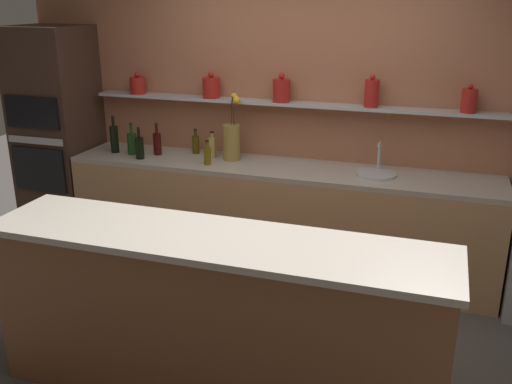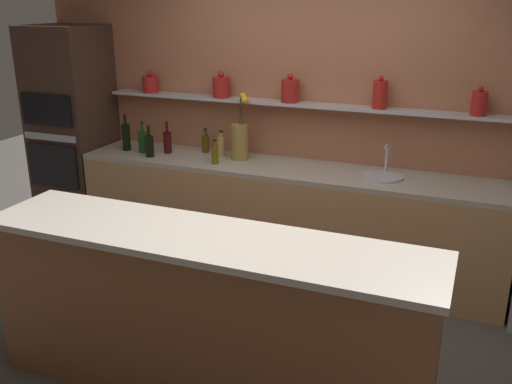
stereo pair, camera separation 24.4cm
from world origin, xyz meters
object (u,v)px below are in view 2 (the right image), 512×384
oven_tower (73,134)px  sink_fixture (383,175)px  bottle_oil_4 (215,154)px  bottle_wine_6 (149,145)px  flower_vase (240,139)px  bottle_wine_0 (126,136)px  bottle_wine_1 (168,142)px  bottle_spirit_3 (221,146)px  bottle_wine_5 (143,141)px  bottle_oil_2 (206,143)px

oven_tower → sink_fixture: size_ratio=6.41×
bottle_oil_4 → bottle_wine_6: bearing=-178.7°
flower_vase → sink_fixture: size_ratio=1.81×
bottle_wine_0 → bottle_wine_1: bearing=7.4°
oven_tower → bottle_wine_1: bearing=1.4°
flower_vase → bottle_spirit_3: bearing=171.9°
bottle_oil_4 → bottle_wine_6: (-0.63, -0.01, 0.02)m
bottle_oil_4 → bottle_wine_6: bottle_wine_6 is taller
bottle_wine_5 → bottle_wine_6: bottle_wine_5 is taller
bottle_spirit_3 → bottle_oil_4: bearing=-77.4°
sink_fixture → bottle_wine_6: 2.02m
bottle_wine_0 → bottle_oil_2: 0.74m
oven_tower → bottle_wine_5: oven_tower is taller
sink_fixture → bottle_oil_4: size_ratio=1.49×
bottle_wine_1 → bottle_oil_4: (0.55, -0.16, -0.02)m
bottle_wine_5 → bottle_wine_6: bearing=-38.5°
flower_vase → sink_fixture: flower_vase is taller
bottle_wine_1 → bottle_oil_4: size_ratio=1.36×
flower_vase → bottle_wine_1: 0.69m
oven_tower → bottle_wine_0: size_ratio=6.02×
oven_tower → bottle_wine_6: bearing=-8.8°
oven_tower → sink_fixture: oven_tower is taller
bottle_wine_1 → bottle_wine_5: (-0.22, -0.06, -0.00)m
oven_tower → bottle_wine_1: 1.02m
bottle_spirit_3 → oven_tower: bearing=-176.1°
oven_tower → flower_vase: size_ratio=3.54×
bottle_wine_0 → flower_vase: bearing=5.4°
bottle_wine_6 → sink_fixture: bearing=4.5°
bottle_wine_1 → bottle_oil_4: 0.57m
sink_fixture → bottle_spirit_3: (-1.44, 0.09, 0.07)m
flower_vase → bottle_wine_0: bearing=-174.6°
bottle_wine_6 → bottle_wine_0: bearing=159.7°
sink_fixture → bottle_wine_6: bearing=-175.5°
bottle_wine_1 → bottle_oil_2: bottle_wine_1 is taller
oven_tower → bottle_wine_0: (0.62, -0.03, 0.04)m
bottle_spirit_3 → bottle_wine_5: (-0.71, -0.14, 0.01)m
flower_vase → bottle_oil_4: size_ratio=2.71×
bottle_wine_0 → bottle_wine_5: (0.19, -0.01, -0.03)m
sink_fixture → bottle_spirit_3: sink_fixture is taller
bottle_wine_5 → bottle_wine_6: (0.13, -0.11, 0.00)m
flower_vase → bottle_wine_1: (-0.69, -0.05, -0.08)m
bottle_oil_2 → bottle_wine_1: bearing=-154.8°
bottle_oil_4 → bottle_wine_6: size_ratio=0.75×
bottle_oil_4 → bottle_wine_5: 0.77m
oven_tower → bottle_oil_2: bearing=7.3°
bottle_wine_0 → bottle_wine_5: bearing=-3.6°
sink_fixture → bottle_wine_0: (-2.33, -0.04, 0.11)m
flower_vase → bottle_oil_4: flower_vase is taller
oven_tower → bottle_oil_4: size_ratio=9.59×
bottle_wine_6 → bottle_oil_2: bearing=39.0°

